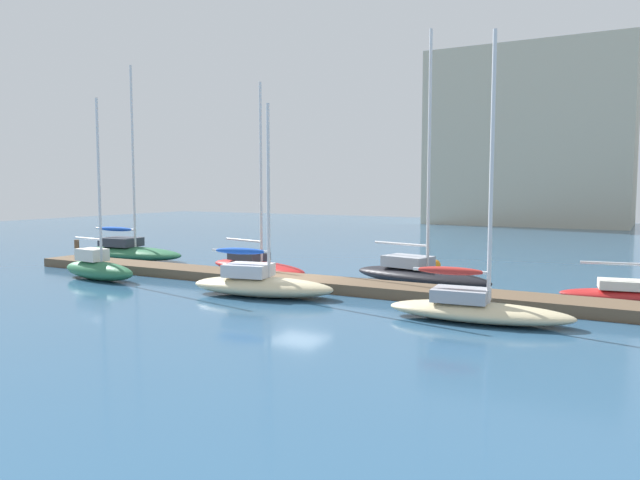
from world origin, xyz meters
name	(u,v)px	position (x,y,z in m)	size (l,w,h in m)	color
ground_plane	(299,287)	(0.00, 0.00, 0.00)	(120.00, 120.00, 0.00)	#2D567A
dock_pier	(299,282)	(0.00, 0.00, 0.23)	(32.91, 2.11, 0.46)	brown
dock_piling_near_end	(77,251)	(-16.05, 0.91, 0.70)	(0.28, 0.28, 1.40)	brown
sailboat_0	(129,250)	(-14.48, 3.55, 0.60)	(7.79, 2.87, 11.87)	#2D7047
sailboat_1	(98,267)	(-9.74, -3.02, 0.63)	(5.13, 1.92, 8.83)	#2D7047
sailboat_2	(256,264)	(-4.11, 2.49, 0.50)	(7.05, 3.46, 9.90)	#B21E1E
sailboat_3	(260,283)	(-0.19, -2.84, 0.56)	(6.53, 3.19, 7.98)	beige
sailboat_4	(419,273)	(4.65, 3.18, 0.57)	(7.41, 3.60, 11.63)	black
sailboat_5	(476,307)	(9.02, -3.25, 0.52)	(6.38, 2.46, 9.73)	beige
sailboat_6	(636,292)	(13.71, 2.98, 0.47)	(5.99, 2.52, 9.81)	#B21E1E
mooring_buoy_orange	(435,265)	(3.77, 8.17, 0.30)	(0.60, 0.60, 0.60)	orange
harbor_building_distant	(531,139)	(0.63, 52.42, 10.12)	(22.45, 13.14, 20.24)	#BCB299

